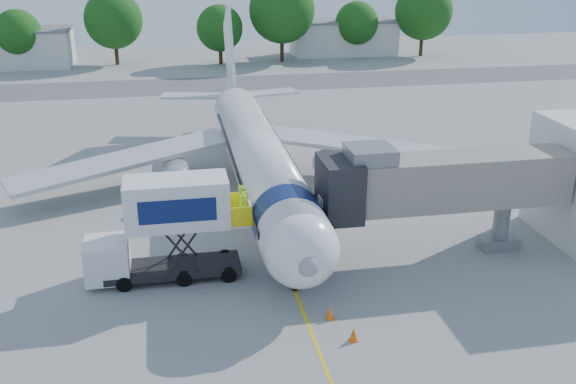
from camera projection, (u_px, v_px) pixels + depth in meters
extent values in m
plane|color=gray|center=(266.00, 217.00, 41.36)|extent=(160.00, 160.00, 0.00)
cube|color=yellow|center=(266.00, 217.00, 41.36)|extent=(0.15, 70.00, 0.01)
cube|color=#59595B|center=(214.00, 85.00, 79.83)|extent=(120.00, 10.00, 0.01)
cylinder|color=white|center=(259.00, 158.00, 43.02)|extent=(3.70, 28.00, 3.70)
sphere|color=white|center=(301.00, 250.00, 30.20)|extent=(3.70, 3.70, 3.70)
sphere|color=gray|center=(308.00, 265.00, 28.78)|extent=(1.10, 1.10, 1.10)
cone|color=white|center=(232.00, 101.00, 58.59)|extent=(3.70, 6.00, 3.70)
cube|color=white|center=(230.00, 53.00, 57.99)|extent=(0.35, 7.26, 8.29)
cube|color=#B6B9BB|center=(371.00, 146.00, 48.03)|extent=(16.17, 9.32, 1.42)
cube|color=#B6B9BB|center=(125.00, 160.00, 44.93)|extent=(16.17, 9.32, 1.42)
cylinder|color=#999BA0|center=(332.00, 170.00, 45.96)|extent=(2.10, 3.60, 2.10)
cylinder|color=#999BA0|center=(177.00, 180.00, 44.06)|extent=(2.10, 3.60, 2.10)
cube|color=black|center=(302.00, 244.00, 29.76)|extent=(2.60, 1.39, 0.81)
cylinder|color=#0B1950|center=(289.00, 224.00, 32.94)|extent=(3.73, 2.00, 3.73)
cylinder|color=silver|center=(295.00, 277.00, 32.39)|extent=(0.16, 0.16, 1.50)
cylinder|color=black|center=(295.00, 284.00, 32.54)|extent=(0.25, 0.64, 0.64)
cylinder|color=black|center=(288.00, 177.00, 47.14)|extent=(0.35, 0.90, 0.90)
cylinder|color=black|center=(218.00, 181.00, 46.25)|extent=(0.35, 0.90, 0.90)
cube|color=gray|center=(448.00, 181.00, 34.90)|extent=(13.60, 2.60, 2.80)
cube|color=black|center=(339.00, 188.00, 33.85)|extent=(2.00, 3.20, 3.20)
cube|color=slate|center=(370.00, 154.00, 33.47)|extent=(2.40, 2.40, 0.80)
cylinder|color=slate|center=(501.00, 225.00, 36.55)|extent=(0.90, 0.90, 3.00)
cube|color=slate|center=(498.00, 243.00, 36.97)|extent=(2.20, 1.20, 0.70)
cylinder|color=black|center=(484.00, 244.00, 36.82)|extent=(0.30, 0.70, 0.70)
cylinder|color=black|center=(513.00, 242.00, 37.13)|extent=(0.30, 0.70, 0.70)
cube|color=black|center=(174.00, 268.00, 33.72)|extent=(7.00, 2.30, 0.35)
cube|color=silver|center=(107.00, 259.00, 32.86)|extent=(2.20, 2.20, 2.10)
cube|color=black|center=(107.00, 251.00, 32.70)|extent=(1.90, 2.10, 0.70)
cube|color=silver|center=(177.00, 202.00, 32.44)|extent=(5.20, 2.40, 2.50)
cube|color=#0B1950|center=(178.00, 211.00, 31.33)|extent=(3.80, 0.04, 1.20)
cube|color=silver|center=(239.00, 219.00, 33.42)|extent=(1.10, 2.20, 0.10)
cube|color=yellow|center=(242.00, 217.00, 32.26)|extent=(1.10, 0.06, 1.10)
cube|color=yellow|center=(237.00, 202.00, 34.18)|extent=(1.10, 0.06, 1.10)
cylinder|color=black|center=(229.00, 275.00, 33.29)|extent=(0.80, 0.25, 0.80)
cylinder|color=black|center=(225.00, 257.00, 35.21)|extent=(0.80, 0.25, 0.80)
cylinder|color=black|center=(124.00, 284.00, 32.38)|extent=(0.80, 0.25, 0.80)
cylinder|color=black|center=(126.00, 265.00, 34.30)|extent=(0.80, 0.25, 0.80)
imported|color=#97E618|center=(243.00, 202.00, 33.11)|extent=(0.66, 0.79, 1.83)
cube|color=silver|center=(274.00, 348.00, 26.82)|extent=(3.70, 2.88, 1.32)
cube|color=#0B1950|center=(274.00, 340.00, 26.67)|extent=(2.37, 2.22, 0.33)
cylinder|color=black|center=(239.00, 360.00, 26.62)|extent=(0.70, 0.48, 0.66)
cylinder|color=black|center=(248.00, 342.00, 27.82)|extent=(0.70, 0.48, 0.66)
cylinder|color=black|center=(301.00, 369.00, 26.07)|extent=(0.70, 0.48, 0.66)
cylinder|color=black|center=(308.00, 350.00, 27.26)|extent=(0.70, 0.48, 0.66)
cone|color=#E75D0C|center=(330.00, 313.00, 30.02)|extent=(0.39, 0.39, 0.62)
cube|color=#E75D0C|center=(330.00, 318.00, 30.13)|extent=(0.36, 0.36, 0.04)
cone|color=#E75D0C|center=(353.00, 334.00, 28.36)|extent=(0.41, 0.41, 0.64)
cube|color=#E75D0C|center=(353.00, 340.00, 28.47)|extent=(0.37, 0.37, 0.04)
cube|color=silver|center=(5.00, 49.00, 90.60)|extent=(18.00, 8.00, 5.00)
cube|color=slate|center=(2.00, 30.00, 89.64)|extent=(18.40, 8.40, 0.30)
cube|color=silver|center=(343.00, 38.00, 101.03)|extent=(16.00, 7.00, 5.00)
cube|color=slate|center=(344.00, 21.00, 100.07)|extent=(16.40, 7.40, 0.30)
cylinder|color=#382314|center=(22.00, 59.00, 89.34)|extent=(0.56, 0.56, 2.88)
sphere|color=#134713|center=(18.00, 33.00, 88.07)|extent=(6.41, 6.41, 6.41)
cylinder|color=#382314|center=(116.00, 52.00, 92.59)|extent=(0.56, 0.56, 3.69)
sphere|color=#134713|center=(113.00, 20.00, 90.96)|extent=(8.20, 8.20, 8.20)
cylinder|color=#382314|center=(221.00, 54.00, 93.03)|extent=(0.56, 0.56, 2.98)
sphere|color=#134713|center=(220.00, 28.00, 91.71)|extent=(6.62, 6.62, 6.62)
cylinder|color=#382314|center=(282.00, 47.00, 94.96)|extent=(0.56, 0.56, 4.31)
sphere|color=#134713|center=(282.00, 10.00, 93.06)|extent=(9.58, 9.58, 9.58)
cylinder|color=#382314|center=(356.00, 47.00, 99.26)|extent=(0.56, 0.56, 2.95)
sphere|color=#134713|center=(357.00, 23.00, 97.96)|extent=(6.55, 6.55, 6.55)
cylinder|color=#382314|center=(421.00, 43.00, 99.82)|extent=(0.56, 0.56, 3.94)
sphere|color=#134713|center=(424.00, 11.00, 98.07)|extent=(8.76, 8.76, 8.76)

